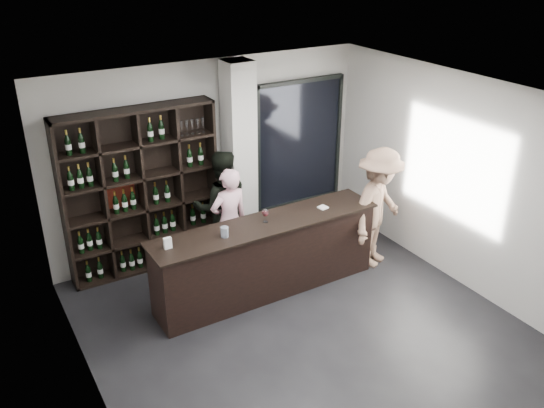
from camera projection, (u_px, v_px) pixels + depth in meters
floor at (309, 335)px, 7.09m from camera, size 5.00×5.50×0.01m
wine_shelf at (142, 192)px, 8.06m from camera, size 2.20×0.35×2.40m
structural_column at (240, 158)px, 8.57m from camera, size 0.40×0.40×2.90m
glass_panel at (299, 144)px, 9.31m from camera, size 1.60×0.08×2.10m
tasting_counter at (267, 257)px, 7.74m from camera, size 3.21×0.67×1.06m
taster_pink at (229, 221)px, 8.13m from camera, size 0.60×0.42×1.59m
taster_black at (222, 207)px, 8.40m from camera, size 0.99×0.86×1.73m
customer at (378, 208)px, 8.28m from camera, size 1.34×1.09×1.80m
wine_glass at (265, 215)px, 7.49m from camera, size 0.09×0.09×0.21m
spit_cup at (225, 232)px, 7.14m from camera, size 0.11×0.11×0.13m
napkin_stack at (323, 207)px, 7.91m from camera, size 0.14×0.14×0.02m
card_stand at (168, 243)px, 6.87m from camera, size 0.10×0.05×0.14m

